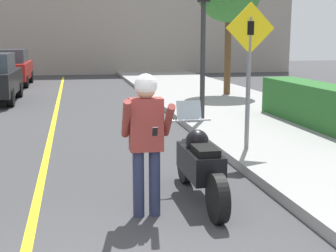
# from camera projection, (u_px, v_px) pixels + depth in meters

# --- Properties ---
(road_center_line) EXTENTS (0.12, 36.00, 0.01)m
(road_center_line) POSITION_uv_depth(u_px,v_px,m) (48.00, 147.00, 9.48)
(road_center_line) COLOR yellow
(road_center_line) RESTS_ON ground
(building_backdrop) EXTENTS (28.00, 1.20, 7.24)m
(building_backdrop) POSITION_uv_depth(u_px,v_px,m) (72.00, 14.00, 28.20)
(building_backdrop) COLOR gray
(building_backdrop) RESTS_ON ground
(motorcycle) EXTENTS (0.62, 2.22, 1.28)m
(motorcycle) POSITION_uv_depth(u_px,v_px,m) (200.00, 164.00, 6.32)
(motorcycle) COLOR black
(motorcycle) RESTS_ON ground
(person_biker) EXTENTS (0.59, 0.48, 1.77)m
(person_biker) POSITION_uv_depth(u_px,v_px,m) (146.00, 130.00, 5.62)
(person_biker) COLOR #282D4C
(person_biker) RESTS_ON ground
(crossing_sign) EXTENTS (0.91, 0.08, 2.65)m
(crossing_sign) POSITION_uv_depth(u_px,v_px,m) (249.00, 62.00, 8.39)
(crossing_sign) COLOR slate
(crossing_sign) RESTS_ON sidewalk_curb
(traffic_light) EXTENTS (0.26, 0.30, 3.63)m
(traffic_light) POSITION_uv_depth(u_px,v_px,m) (204.00, 17.00, 11.17)
(traffic_light) COLOR #2D2D30
(traffic_light) RESTS_ON sidewalk_curb
(hedge_row) EXTENTS (0.90, 5.08, 0.96)m
(hedge_row) POSITION_uv_depth(u_px,v_px,m) (324.00, 106.00, 10.78)
(hedge_row) COLOR #286028
(hedge_row) RESTS_ON sidewalk_curb
(parked_car_red) EXTENTS (1.88, 4.20, 1.68)m
(parked_car_red) POSITION_uv_depth(u_px,v_px,m) (9.00, 67.00, 21.78)
(parked_car_red) COLOR black
(parked_car_red) RESTS_ON ground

